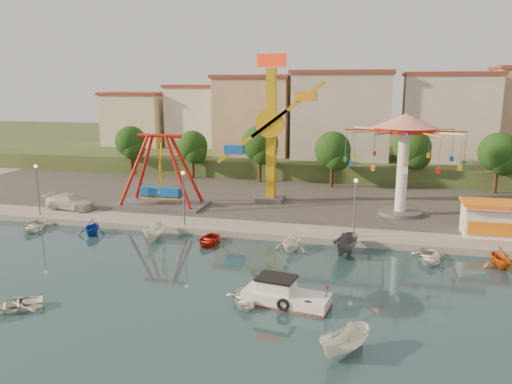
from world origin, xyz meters
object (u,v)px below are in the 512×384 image
(skiff, at_px, (345,343))
(van, at_px, (71,202))
(pirate_ship_ride, at_px, (161,172))
(wave_swinger, at_px, (404,142))
(rowboat_a, at_px, (245,298))
(cabin_motorboat, at_px, (284,297))
(kamikaze_tower, at_px, (274,134))

(skiff, xyz_separation_m, van, (-30.86, 21.91, 0.71))
(pirate_ship_ride, xyz_separation_m, wave_swinger, (25.58, 2.44, 3.80))
(van, bearing_deg, rowboat_a, -120.21)
(cabin_motorboat, height_order, skiff, cabin_motorboat)
(wave_swinger, relative_size, skiff, 3.16)
(cabin_motorboat, bearing_deg, pirate_ship_ride, 139.02)
(wave_swinger, height_order, van, wave_swinger)
(cabin_motorboat, height_order, rowboat_a, cabin_motorboat)
(pirate_ship_ride, height_order, skiff, pirate_ship_ride)
(pirate_ship_ride, height_order, kamikaze_tower, kamikaze_tower)
(wave_swinger, xyz_separation_m, cabin_motorboat, (-7.89, -22.85, -7.67))
(rowboat_a, xyz_separation_m, skiff, (6.70, -4.81, 0.36))
(skiff, bearing_deg, cabin_motorboat, 162.97)
(cabin_motorboat, bearing_deg, rowboat_a, -160.98)
(pirate_ship_ride, relative_size, wave_swinger, 0.86)
(rowboat_a, height_order, skiff, skiff)
(kamikaze_tower, xyz_separation_m, cabin_motorboat, (5.97, -25.24, -7.88))
(skiff, bearing_deg, van, 178.83)
(pirate_ship_ride, height_order, van, pirate_ship_ride)
(pirate_ship_ride, distance_m, skiff, 33.98)
(pirate_ship_ride, xyz_separation_m, rowboat_a, (15.23, -20.88, -4.05))
(wave_swinger, relative_size, cabin_motorboat, 2.00)
(rowboat_a, bearing_deg, kamikaze_tower, 79.80)
(cabin_motorboat, bearing_deg, kamikaze_tower, 111.42)
(skiff, relative_size, van, 0.65)
(skiff, bearing_deg, pirate_ship_ride, 164.69)
(cabin_motorboat, bearing_deg, wave_swinger, 79.05)
(wave_swinger, bearing_deg, rowboat_a, -113.93)
(wave_swinger, distance_m, rowboat_a, 26.70)
(cabin_motorboat, xyz_separation_m, van, (-26.62, 16.63, 0.89))
(pirate_ship_ride, distance_m, rowboat_a, 26.16)
(cabin_motorboat, distance_m, rowboat_a, 2.51)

